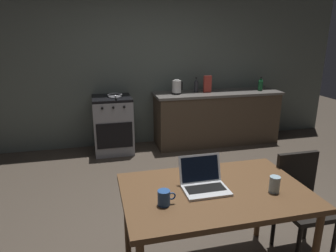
{
  "coord_description": "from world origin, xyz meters",
  "views": [
    {
      "loc": [
        -0.83,
        -2.71,
        1.84
      ],
      "look_at": [
        -0.01,
        0.61,
        0.8
      ],
      "focal_mm": 32.69,
      "sensor_mm": 36.0,
      "label": 1
    }
  ],
  "objects_px": {
    "stove_oven": "(113,125)",
    "drinking_glass": "(275,184)",
    "laptop": "(204,183)",
    "frying_pan": "(115,95)",
    "chair": "(301,198)",
    "cereal_box": "(207,84)",
    "dining_table": "(214,198)",
    "electric_kettle": "(177,87)",
    "bottle": "(261,84)",
    "bottle_b": "(196,85)",
    "coffee_mug": "(164,198)"
  },
  "relations": [
    {
      "from": "chair",
      "to": "laptop",
      "type": "xyz_separation_m",
      "value": [
        -0.92,
        -0.1,
        0.3
      ]
    },
    {
      "from": "laptop",
      "to": "bottle",
      "type": "xyz_separation_m",
      "value": [
        2.07,
        2.83,
        0.21
      ]
    },
    {
      "from": "cereal_box",
      "to": "bottle_b",
      "type": "height_order",
      "value": "cereal_box"
    },
    {
      "from": "cereal_box",
      "to": "stove_oven",
      "type": "bearing_deg",
      "value": -179.19
    },
    {
      "from": "dining_table",
      "to": "laptop",
      "type": "xyz_separation_m",
      "value": [
        -0.07,
        0.03,
        0.12
      ]
    },
    {
      "from": "frying_pan",
      "to": "coffee_mug",
      "type": "relative_size",
      "value": 3.27
    },
    {
      "from": "dining_table",
      "to": "electric_kettle",
      "type": "distance_m",
      "value": 2.97
    },
    {
      "from": "stove_oven",
      "to": "drinking_glass",
      "type": "height_order",
      "value": "stove_oven"
    },
    {
      "from": "dining_table",
      "to": "bottle",
      "type": "height_order",
      "value": "bottle"
    },
    {
      "from": "dining_table",
      "to": "electric_kettle",
      "type": "bearing_deg",
      "value": 80.01
    },
    {
      "from": "bottle_b",
      "to": "chair",
      "type": "bearing_deg",
      "value": -90.47
    },
    {
      "from": "bottle_b",
      "to": "electric_kettle",
      "type": "bearing_deg",
      "value": -167.5
    },
    {
      "from": "electric_kettle",
      "to": "cereal_box",
      "type": "bearing_deg",
      "value": 2.13
    },
    {
      "from": "stove_oven",
      "to": "coffee_mug",
      "type": "distance_m",
      "value": 3.05
    },
    {
      "from": "bottle_b",
      "to": "drinking_glass",
      "type": "bearing_deg",
      "value": -98.7
    },
    {
      "from": "stove_oven",
      "to": "laptop",
      "type": "height_order",
      "value": "laptop"
    },
    {
      "from": "chair",
      "to": "bottle_b",
      "type": "relative_size",
      "value": 3.53
    },
    {
      "from": "laptop",
      "to": "frying_pan",
      "type": "relative_size",
      "value": 0.8
    },
    {
      "from": "dining_table",
      "to": "laptop",
      "type": "distance_m",
      "value": 0.14
    },
    {
      "from": "laptop",
      "to": "coffee_mug",
      "type": "xyz_separation_m",
      "value": [
        -0.33,
        -0.14,
        0.01
      ]
    },
    {
      "from": "bottle",
      "to": "bottle_b",
      "type": "relative_size",
      "value": 0.98
    },
    {
      "from": "electric_kettle",
      "to": "bottle_b",
      "type": "height_order",
      "value": "bottle_b"
    },
    {
      "from": "stove_oven",
      "to": "bottle",
      "type": "relative_size",
      "value": 3.7
    },
    {
      "from": "dining_table",
      "to": "coffee_mug",
      "type": "height_order",
      "value": "coffee_mug"
    },
    {
      "from": "stove_oven",
      "to": "cereal_box",
      "type": "height_order",
      "value": "cereal_box"
    },
    {
      "from": "frying_pan",
      "to": "bottle_b",
      "type": "xyz_separation_m",
      "value": [
        1.36,
        0.11,
        0.09
      ]
    },
    {
      "from": "dining_table",
      "to": "bottle",
      "type": "distance_m",
      "value": 3.5
    },
    {
      "from": "stove_oven",
      "to": "dining_table",
      "type": "height_order",
      "value": "stove_oven"
    },
    {
      "from": "bottle_b",
      "to": "coffee_mug",
      "type": "bearing_deg",
      "value": -112.37
    },
    {
      "from": "frying_pan",
      "to": "chair",
      "type": "bearing_deg",
      "value": -64.08
    },
    {
      "from": "electric_kettle",
      "to": "bottle",
      "type": "height_order",
      "value": "bottle"
    },
    {
      "from": "drinking_glass",
      "to": "cereal_box",
      "type": "relative_size",
      "value": 0.43
    },
    {
      "from": "bottle",
      "to": "cereal_box",
      "type": "relative_size",
      "value": 0.88
    },
    {
      "from": "chair",
      "to": "cereal_box",
      "type": "xyz_separation_m",
      "value": [
        0.2,
        2.8,
        0.54
      ]
    },
    {
      "from": "coffee_mug",
      "to": "cereal_box",
      "type": "relative_size",
      "value": 0.44
    },
    {
      "from": "laptop",
      "to": "frying_pan",
      "type": "xyz_separation_m",
      "value": [
        -0.41,
        2.85,
        0.12
      ]
    },
    {
      "from": "frying_pan",
      "to": "bottle_b",
      "type": "relative_size",
      "value": 1.61
    },
    {
      "from": "laptop",
      "to": "electric_kettle",
      "type": "bearing_deg",
      "value": 78.89
    },
    {
      "from": "cereal_box",
      "to": "coffee_mug",
      "type": "bearing_deg",
      "value": -115.55
    },
    {
      "from": "chair",
      "to": "cereal_box",
      "type": "bearing_deg",
      "value": 84.87
    },
    {
      "from": "coffee_mug",
      "to": "bottle_b",
      "type": "relative_size",
      "value": 0.49
    },
    {
      "from": "dining_table",
      "to": "bottle",
      "type": "xyz_separation_m",
      "value": [
        2.0,
        2.86,
        0.32
      ]
    },
    {
      "from": "chair",
      "to": "bottle",
      "type": "distance_m",
      "value": 3.01
    },
    {
      "from": "cereal_box",
      "to": "electric_kettle",
      "type": "bearing_deg",
      "value": -177.87
    },
    {
      "from": "stove_oven",
      "to": "dining_table",
      "type": "bearing_deg",
      "value": -79.48
    },
    {
      "from": "stove_oven",
      "to": "electric_kettle",
      "type": "bearing_deg",
      "value": 0.13
    },
    {
      "from": "drinking_glass",
      "to": "bottle_b",
      "type": "height_order",
      "value": "bottle_b"
    },
    {
      "from": "cereal_box",
      "to": "bottle_b",
      "type": "xyz_separation_m",
      "value": [
        -0.18,
        0.06,
        -0.02
      ]
    },
    {
      "from": "chair",
      "to": "cereal_box",
      "type": "height_order",
      "value": "cereal_box"
    },
    {
      "from": "laptop",
      "to": "cereal_box",
      "type": "height_order",
      "value": "cereal_box"
    }
  ]
}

